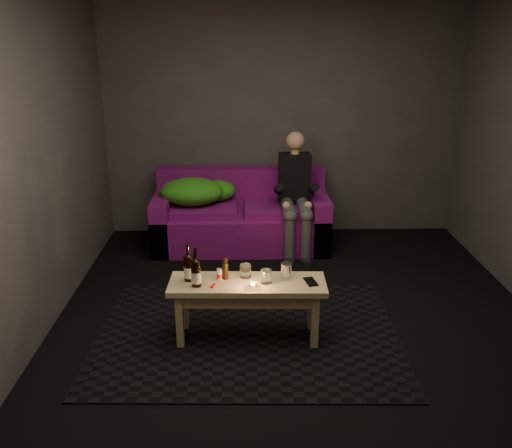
{
  "coord_description": "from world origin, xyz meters",
  "views": [
    {
      "loc": [
        -0.43,
        -3.87,
        2.26
      ],
      "look_at": [
        -0.33,
        0.94,
        0.54
      ],
      "focal_mm": 38.0,
      "sensor_mm": 36.0,
      "label": 1
    }
  ],
  "objects_px": {
    "coffee_table": "(248,292)",
    "person": "(295,191)",
    "sofa": "(241,219)",
    "beer_bottle_b": "(196,272)",
    "steel_cup": "(286,270)",
    "beer_bottle_a": "(189,267)"
  },
  "relations": [
    {
      "from": "sofa",
      "to": "coffee_table",
      "type": "bearing_deg",
      "value": -88.3
    },
    {
      "from": "beer_bottle_a",
      "to": "steel_cup",
      "type": "distance_m",
      "value": 0.74
    },
    {
      "from": "coffee_table",
      "to": "beer_bottle_a",
      "type": "distance_m",
      "value": 0.48
    },
    {
      "from": "sofa",
      "to": "coffee_table",
      "type": "xyz_separation_m",
      "value": [
        0.06,
        -2.0,
        0.1
      ]
    },
    {
      "from": "person",
      "to": "beer_bottle_b",
      "type": "xyz_separation_m",
      "value": [
        -0.9,
        -1.91,
        -0.06
      ]
    },
    {
      "from": "steel_cup",
      "to": "beer_bottle_b",
      "type": "bearing_deg",
      "value": -168.65
    },
    {
      "from": "steel_cup",
      "to": "person",
      "type": "bearing_deg",
      "value": 82.7
    },
    {
      "from": "person",
      "to": "coffee_table",
      "type": "xyz_separation_m",
      "value": [
        -0.52,
        -1.84,
        -0.26
      ]
    },
    {
      "from": "beer_bottle_a",
      "to": "beer_bottle_b",
      "type": "height_order",
      "value": "beer_bottle_b"
    },
    {
      "from": "person",
      "to": "beer_bottle_b",
      "type": "height_order",
      "value": "person"
    },
    {
      "from": "person",
      "to": "beer_bottle_a",
      "type": "xyz_separation_m",
      "value": [
        -0.96,
        -1.81,
        -0.06
      ]
    },
    {
      "from": "beer_bottle_b",
      "to": "steel_cup",
      "type": "distance_m",
      "value": 0.69
    },
    {
      "from": "beer_bottle_a",
      "to": "steel_cup",
      "type": "xyz_separation_m",
      "value": [
        0.74,
        0.04,
        -0.05
      ]
    },
    {
      "from": "coffee_table",
      "to": "person",
      "type": "bearing_deg",
      "value": 74.18
    },
    {
      "from": "beer_bottle_a",
      "to": "beer_bottle_b",
      "type": "xyz_separation_m",
      "value": [
        0.06,
        -0.1,
        0.0
      ]
    },
    {
      "from": "person",
      "to": "coffee_table",
      "type": "distance_m",
      "value": 1.93
    },
    {
      "from": "sofa",
      "to": "coffee_table",
      "type": "relative_size",
      "value": 1.59
    },
    {
      "from": "beer_bottle_b",
      "to": "coffee_table",
      "type": "bearing_deg",
      "value": 9.27
    },
    {
      "from": "beer_bottle_a",
      "to": "steel_cup",
      "type": "bearing_deg",
      "value": 3.02
    },
    {
      "from": "person",
      "to": "beer_bottle_a",
      "type": "bearing_deg",
      "value": -118.02
    },
    {
      "from": "coffee_table",
      "to": "beer_bottle_a",
      "type": "bearing_deg",
      "value": 175.49
    },
    {
      "from": "beer_bottle_b",
      "to": "steel_cup",
      "type": "bearing_deg",
      "value": 11.35
    }
  ]
}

